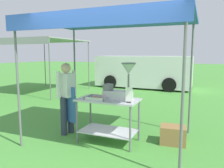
{
  "coord_description": "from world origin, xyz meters",
  "views": [
    {
      "loc": [
        1.52,
        -2.69,
        1.81
      ],
      "look_at": [
        -0.23,
        1.52,
        1.18
      ],
      "focal_mm": 35.34,
      "sensor_mm": 36.0,
      "label": 1
    }
  ],
  "objects_px": {
    "donut_tray": "(98,99)",
    "vendor": "(67,95)",
    "donut_cart": "(108,111)",
    "van_white": "(144,71)",
    "stall_canopy": "(110,23)",
    "supply_crate": "(173,135)",
    "menu_sign": "(129,96)",
    "donut_fryer": "(121,86)",
    "neighbour_tent": "(45,41)"
  },
  "relations": [
    {
      "from": "donut_tray",
      "to": "vendor",
      "type": "xyz_separation_m",
      "value": [
        -0.87,
        0.22,
        -0.02
      ]
    },
    {
      "from": "donut_tray",
      "to": "stall_canopy",
      "type": "bearing_deg",
      "value": 56.17
    },
    {
      "from": "donut_cart",
      "to": "donut_tray",
      "type": "relative_size",
      "value": 2.97
    },
    {
      "from": "menu_sign",
      "to": "supply_crate",
      "type": "height_order",
      "value": "menu_sign"
    },
    {
      "from": "van_white",
      "to": "neighbour_tent",
      "type": "xyz_separation_m",
      "value": [
        -3.92,
        -3.17,
        1.52
      ]
    },
    {
      "from": "supply_crate",
      "to": "donut_cart",
      "type": "bearing_deg",
      "value": -161.93
    },
    {
      "from": "van_white",
      "to": "stall_canopy",
      "type": "bearing_deg",
      "value": -80.78
    },
    {
      "from": "neighbour_tent",
      "to": "supply_crate",
      "type": "bearing_deg",
      "value": -32.25
    },
    {
      "from": "donut_cart",
      "to": "supply_crate",
      "type": "relative_size",
      "value": 2.3
    },
    {
      "from": "vendor",
      "to": "supply_crate",
      "type": "bearing_deg",
      "value": 8.4
    },
    {
      "from": "stall_canopy",
      "to": "donut_tray",
      "type": "bearing_deg",
      "value": -123.83
    },
    {
      "from": "stall_canopy",
      "to": "van_white",
      "type": "height_order",
      "value": "stall_canopy"
    },
    {
      "from": "vendor",
      "to": "menu_sign",
      "type": "bearing_deg",
      "value": -8.74
    },
    {
      "from": "stall_canopy",
      "to": "van_white",
      "type": "distance_m",
      "value": 7.77
    },
    {
      "from": "stall_canopy",
      "to": "van_white",
      "type": "relative_size",
      "value": 0.65
    },
    {
      "from": "supply_crate",
      "to": "van_white",
      "type": "bearing_deg",
      "value": 108.93
    },
    {
      "from": "donut_cart",
      "to": "donut_fryer",
      "type": "xyz_separation_m",
      "value": [
        0.26,
        0.02,
        0.53
      ]
    },
    {
      "from": "donut_fryer",
      "to": "vendor",
      "type": "relative_size",
      "value": 0.46
    },
    {
      "from": "stall_canopy",
      "to": "donut_fryer",
      "type": "xyz_separation_m",
      "value": [
        0.26,
        -0.08,
        -1.23
      ]
    },
    {
      "from": "stall_canopy",
      "to": "donut_fryer",
      "type": "relative_size",
      "value": 4.36
    },
    {
      "from": "menu_sign",
      "to": "van_white",
      "type": "bearing_deg",
      "value": 102.41
    },
    {
      "from": "donut_cart",
      "to": "van_white",
      "type": "distance_m",
      "value": 7.72
    },
    {
      "from": "supply_crate",
      "to": "neighbour_tent",
      "type": "distance_m",
      "value": 7.88
    },
    {
      "from": "donut_cart",
      "to": "vendor",
      "type": "height_order",
      "value": "vendor"
    },
    {
      "from": "donut_cart",
      "to": "donut_fryer",
      "type": "relative_size",
      "value": 1.68
    },
    {
      "from": "donut_tray",
      "to": "van_white",
      "type": "distance_m",
      "value": 7.84
    },
    {
      "from": "menu_sign",
      "to": "van_white",
      "type": "relative_size",
      "value": 0.06
    },
    {
      "from": "donut_cart",
      "to": "supply_crate",
      "type": "distance_m",
      "value": 1.4
    },
    {
      "from": "stall_canopy",
      "to": "van_white",
      "type": "bearing_deg",
      "value": 99.22
    },
    {
      "from": "supply_crate",
      "to": "van_white",
      "type": "relative_size",
      "value": 0.11
    },
    {
      "from": "stall_canopy",
      "to": "neighbour_tent",
      "type": "xyz_separation_m",
      "value": [
        -5.14,
        4.34,
        -0.01
      ]
    },
    {
      "from": "van_white",
      "to": "neighbour_tent",
      "type": "height_order",
      "value": "neighbour_tent"
    },
    {
      "from": "vendor",
      "to": "stall_canopy",
      "type": "bearing_deg",
      "value": 1.55
    },
    {
      "from": "stall_canopy",
      "to": "van_white",
      "type": "xyz_separation_m",
      "value": [
        -1.22,
        7.52,
        -1.53
      ]
    },
    {
      "from": "menu_sign",
      "to": "van_white",
      "type": "xyz_separation_m",
      "value": [
        -1.71,
        7.78,
        -0.15
      ]
    },
    {
      "from": "donut_tray",
      "to": "van_white",
      "type": "relative_size",
      "value": 0.08
    },
    {
      "from": "donut_fryer",
      "to": "van_white",
      "type": "distance_m",
      "value": 7.75
    },
    {
      "from": "donut_cart",
      "to": "menu_sign",
      "type": "xyz_separation_m",
      "value": [
        0.49,
        -0.17,
        0.38
      ]
    },
    {
      "from": "supply_crate",
      "to": "donut_tray",
      "type": "bearing_deg",
      "value": -158.5
    },
    {
      "from": "donut_tray",
      "to": "supply_crate",
      "type": "relative_size",
      "value": 0.78
    },
    {
      "from": "donut_fryer",
      "to": "vendor",
      "type": "height_order",
      "value": "donut_fryer"
    },
    {
      "from": "donut_tray",
      "to": "neighbour_tent",
      "type": "distance_m",
      "value": 6.93
    },
    {
      "from": "donut_fryer",
      "to": "neighbour_tent",
      "type": "xyz_separation_m",
      "value": [
        -5.4,
        4.43,
        1.21
      ]
    },
    {
      "from": "donut_tray",
      "to": "neighbour_tent",
      "type": "relative_size",
      "value": 0.12
    },
    {
      "from": "donut_tray",
      "to": "vendor",
      "type": "bearing_deg",
      "value": 165.84
    },
    {
      "from": "vendor",
      "to": "supply_crate",
      "type": "xyz_separation_m",
      "value": [
        2.29,
        0.34,
        -0.72
      ]
    },
    {
      "from": "donut_tray",
      "to": "vendor",
      "type": "height_order",
      "value": "vendor"
    },
    {
      "from": "menu_sign",
      "to": "vendor",
      "type": "height_order",
      "value": "vendor"
    },
    {
      "from": "stall_canopy",
      "to": "donut_tray",
      "type": "height_order",
      "value": "stall_canopy"
    },
    {
      "from": "donut_cart",
      "to": "vendor",
      "type": "xyz_separation_m",
      "value": [
        -1.04,
        0.07,
        0.25
      ]
    }
  ]
}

